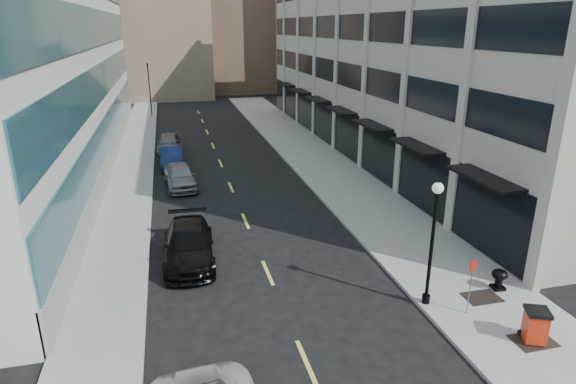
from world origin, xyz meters
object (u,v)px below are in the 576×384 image
car_silver_sedan (180,176)px  car_grey_sedan (169,143)px  car_blue_sedan (172,157)px  urn_planter (499,277)px  trash_bin (535,324)px  lamppost (433,233)px  traffic_signal (147,67)px  car_black_pickup (189,245)px  sign_post (472,277)px

car_silver_sedan → car_grey_sedan: size_ratio=1.04×
car_blue_sedan → urn_planter: size_ratio=5.27×
trash_bin → lamppost: bearing=150.7°
traffic_signal → car_black_pickup: traffic_signal is taller
lamppost → car_silver_sedan: bearing=116.9°
car_grey_sedan → car_silver_sedan: bearing=-82.5°
traffic_signal → lamppost: size_ratio=1.42×
lamppost → urn_planter: bearing=3.7°
car_black_pickup → urn_planter: size_ratio=6.31×
sign_post → traffic_signal: bearing=101.9°
car_grey_sedan → sign_post: (10.20, -27.87, 0.87)m
car_silver_sedan → sign_post: 20.23m
car_black_pickup → sign_post: 11.92m
car_black_pickup → car_grey_sedan: car_black_pickup is taller
car_grey_sedan → urn_planter: size_ratio=5.19×
sign_post → urn_planter: bearing=26.1°
traffic_signal → car_silver_sedan: bearing=-85.2°
trash_bin → sign_post: (-1.17, 1.99, 0.83)m
sign_post → urn_planter: sign_post is taller
lamppost → sign_post: 2.05m
urn_planter → car_grey_sedan: bearing=115.0°
car_silver_sedan → trash_bin: bearing=-65.9°
car_black_pickup → trash_bin: 14.03m
trash_bin → sign_post: 2.45m
car_silver_sedan → car_blue_sedan: bearing=90.4°
car_silver_sedan → urn_planter: size_ratio=5.42×
car_grey_sedan → lamppost: bearing=-67.1°
car_silver_sedan → trash_bin: car_silver_sedan is taller
car_blue_sedan → sign_post: size_ratio=1.99×
car_silver_sedan → trash_bin: 22.52m
urn_planter → sign_post: bearing=-150.9°
car_black_pickup → sign_post: bearing=-33.7°
traffic_signal → trash_bin: traffic_signal is taller
car_grey_sedan → car_blue_sedan: bearing=-84.0°
traffic_signal → urn_planter: 46.28m
car_grey_sedan → trash_bin: size_ratio=3.72×
car_blue_sedan → car_grey_sedan: bearing=93.0°
traffic_signal → car_silver_sedan: 27.76m
car_silver_sedan → trash_bin: (10.77, -19.77, 0.00)m
car_black_pickup → car_silver_sedan: car_silver_sedan is taller
lamppost → sign_post: bearing=-42.5°
trash_bin → sign_post: size_ratio=0.53×
car_grey_sedan → trash_bin: car_grey_sedan is taller
traffic_signal → car_silver_sedan: traffic_signal is taller
car_silver_sedan → trash_bin: size_ratio=3.89×
car_grey_sedan → urn_planter: car_grey_sedan is taller
car_blue_sedan → urn_planter: (12.24, -21.81, -0.07)m
traffic_signal → car_grey_sedan: traffic_signal is taller
traffic_signal → car_blue_sedan: size_ratio=1.54×
car_silver_sedan → car_blue_sedan: (-0.44, 5.24, -0.05)m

